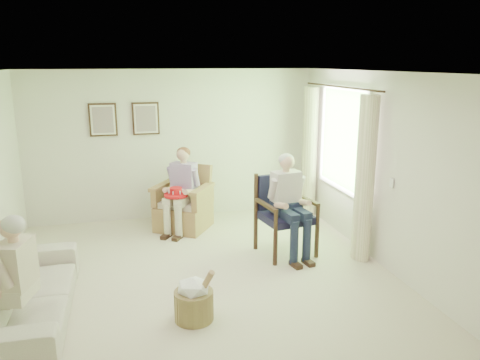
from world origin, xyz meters
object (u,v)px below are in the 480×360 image
Objects in this scene: wicker_armchair at (183,209)px; person_sofa at (12,275)px; person_dark at (289,198)px; person_wicker at (183,184)px; red_hat at (176,193)px; wood_armchair at (284,211)px; hatbox at (194,299)px; sofa at (26,294)px.

wicker_armchair is 3.60m from person_sofa.
person_dark is 1.11× the size of person_sofa.
person_wicker is 3.60× the size of red_hat.
wood_armchair is 1.79× the size of hatbox.
person_sofa is 1.81m from hatbox.
person_dark is at bearing 41.61° from hatbox.
wicker_armchair is at bearing 84.68° from hatbox.
wicker_armchair is 0.80× the size of person_sofa.
person_dark is at bearing -13.49° from person_wicker.
hatbox is (1.74, 0.04, -0.50)m from person_sofa.
wicker_armchair is 0.47× the size of sofa.
red_hat is at bearing 134.66° from wood_armchair.
wicker_armchair is at bearing 64.52° from red_hat.
person_wicker is 0.94× the size of person_dark.
person_sofa is (-0.00, -0.43, 0.42)m from sofa.
wood_armchair is at bearing -12.53° from wicker_armchair.
red_hat is 2.66m from hatbox.
wicker_armchair is 2.07m from person_dark.
wood_armchair is 0.83× the size of person_wicker.
wood_armchair is 1.78m from red_hat.
person_sofa reaches higher than sofa.
wood_armchair is at bearing 45.16° from hatbox.
wicker_armchair is 0.49m from red_hat.
person_dark reaches higher than sofa.
wicker_armchair is at bearing 160.73° from person_sofa.
person_dark is 2.19m from hatbox.
sofa is at bearing 167.38° from hatbox.
wood_armchair is 2.26m from hatbox.
wood_armchair is at bearing 130.96° from person_sofa.
wicker_armchair reaches higher than red_hat.
person_sofa is at bearing -163.37° from wood_armchair.
person_wicker is (-1.30, 1.20, 0.18)m from wood_armchair.
person_sofa reaches higher than hatbox.
hatbox is (-1.57, -1.58, -0.37)m from wood_armchair.
wicker_armchair is at bearing -38.43° from sofa.
red_hat is at bearing 159.85° from person_sofa.
red_hat reaches higher than sofa.
wicker_armchair is at bearing 124.56° from wood_armchair.
sofa is 3.50m from person_dark.
hatbox is at bearing -62.12° from person_wicker.
person_wicker is 2.85m from hatbox.
wicker_armchair is 0.93× the size of wood_armchair.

